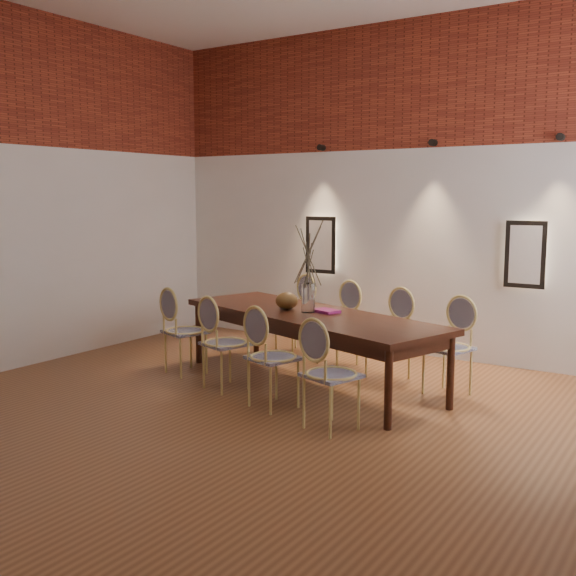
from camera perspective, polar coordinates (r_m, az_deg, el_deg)
The scene contains 21 objects.
floor at distance 5.57m, azimuth -3.76°, elevation -12.71°, with size 7.00×7.00×0.02m, color brown.
wall_back at distance 8.33m, azimuth 11.10°, elevation 8.09°, with size 7.00×0.10×4.00m, color silver.
brick_band_back at distance 8.36m, azimuth 11.14°, elevation 16.69°, with size 7.00×0.02×1.50m, color maroon.
niche_left at distance 8.84m, azimuth 2.88°, elevation 3.67°, with size 0.36×0.06×0.66m, color #FFEAC6.
niche_right at distance 7.86m, azimuth 19.50°, elevation 2.70°, with size 0.36×0.06×0.66m, color #FFEAC6.
spot_fixture_left at distance 8.81m, azimuth 2.84°, elevation 11.79°, with size 0.08×0.08×0.10m, color black.
spot_fixture_mid at distance 8.15m, azimuth 12.18°, elevation 11.94°, with size 0.08×0.08×0.10m, color black.
spot_fixture_right at distance 7.76m, azimuth 22.07°, elevation 11.77°, with size 0.08×0.08×0.10m, color black.
dining_table at distance 7.00m, azimuth 1.80°, elevation -5.10°, with size 3.10×1.00×0.75m, color #38170D.
chair_near_a at distance 7.45m, azimuth -8.68°, elevation -3.65°, with size 0.44×0.44×0.94m, color #D8C370, non-canonical shape.
chair_near_b at distance 6.81m, azimuth -5.31°, elevation -4.68°, with size 0.44×0.44×0.94m, color #D8C370, non-canonical shape.
chair_near_c at distance 6.20m, azimuth -1.24°, elevation -5.90°, with size 0.44×0.44×0.94m, color #D8C370, non-canonical shape.
chair_near_d at distance 5.64m, azimuth 3.70°, elevation -7.33°, with size 0.44×0.44×0.94m, color #D8C370, non-canonical shape.
chair_far_a at distance 8.34m, azimuth 0.53°, elevation -2.32°, with size 0.44×0.44×0.94m, color #D8C370, non-canonical shape.
chair_far_b at distance 7.78m, azimuth 4.22°, elevation -3.09°, with size 0.44×0.44×0.94m, color #D8C370, non-canonical shape.
chair_far_c at distance 7.25m, azimuth 8.48°, elevation -3.97°, with size 0.44×0.44×0.94m, color #D8C370, non-canonical shape.
chair_far_d at distance 6.77m, azimuth 13.38°, elevation -4.94°, with size 0.44×0.44×0.94m, color #D8C370, non-canonical shape.
vase at distance 6.91m, azimuth 1.73°, elevation -0.84°, with size 0.14×0.14×0.30m, color silver.
dried_branches at distance 6.86m, azimuth 1.75°, elevation 2.88°, with size 0.50×0.50×0.70m, color #4D4632, non-canonical shape.
bowl at distance 7.11m, azimuth -0.10°, elevation -1.08°, with size 0.24×0.24×0.18m, color brown.
book at distance 6.94m, azimuth 3.26°, elevation -1.95°, with size 0.26×0.18×0.03m, color #831A58.
Camera 1 is at (3.14, -4.16, 1.95)m, focal length 42.00 mm.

